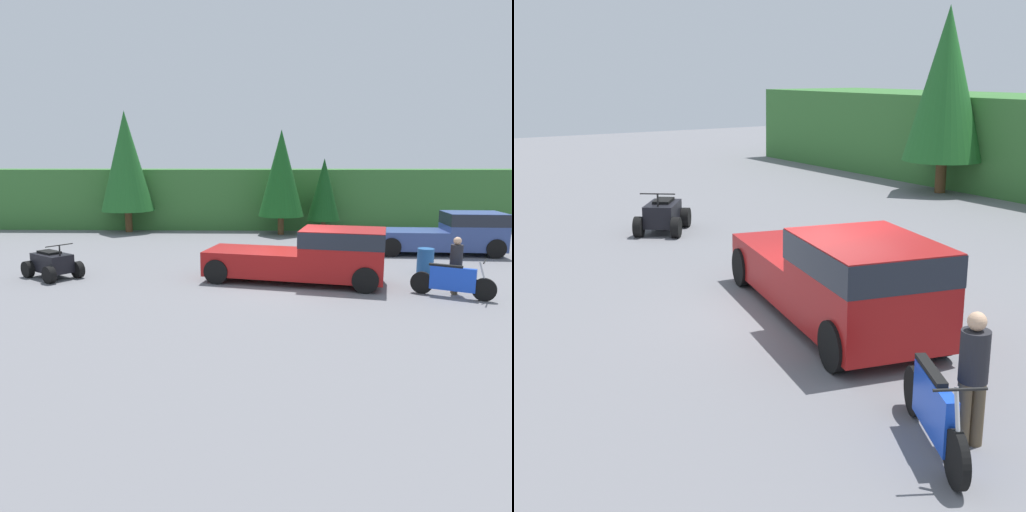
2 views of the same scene
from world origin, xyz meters
TOP-DOWN VIEW (x-y plane):
  - ground_plane at (0.00, 0.00)m, footprint 80.00×80.00m
  - hillside_backdrop at (0.00, 16.00)m, footprint 44.00×6.00m
  - tree_left at (-8.75, 12.33)m, footprint 2.96×2.96m
  - tree_mid_left at (-0.09, 11.49)m, footprint 2.48×2.48m
  - tree_mid_right at (2.27, 11.88)m, footprint 1.82×1.82m
  - pickup_truck_red at (0.67, 0.19)m, footprint 6.10×3.29m
  - pickup_truck_second at (7.12, 5.66)m, footprint 5.41×2.38m
  - dirt_bike at (4.60, -1.50)m, footprint 2.16×1.27m
  - quad_atv at (-8.19, 0.76)m, footprint 2.33×2.19m
  - rider_person at (4.81, -1.10)m, footprint 0.43×0.43m
  - steel_barrel at (4.84, 1.84)m, footprint 0.58×0.58m

SIDE VIEW (x-z plane):
  - ground_plane at x=0.00m, z-range 0.00..0.00m
  - steel_barrel at x=4.84m, z-range 0.00..0.88m
  - quad_atv at x=-8.19m, z-range -0.13..1.07m
  - dirt_bike at x=4.60m, z-range -0.10..1.07m
  - rider_person at x=4.81m, z-range 0.07..1.80m
  - pickup_truck_second at x=7.12m, z-range 0.05..1.86m
  - pickup_truck_red at x=0.67m, z-range 0.05..1.86m
  - hillside_backdrop at x=0.00m, z-range 0.00..3.50m
  - tree_mid_right at x=2.27m, z-range 0.36..4.50m
  - tree_mid_left at x=-0.09m, z-range 0.50..6.14m
  - tree_left at x=-8.75m, z-range 0.59..7.31m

